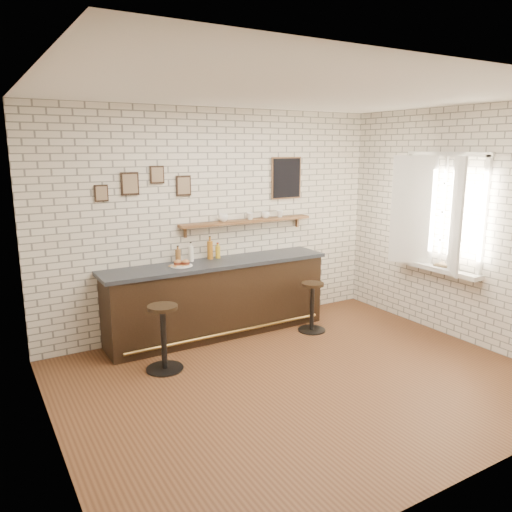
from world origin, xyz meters
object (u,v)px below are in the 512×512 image
Objects in this scene: bitters_bottle_amber at (210,250)px; condiment_bottle_yellow at (218,252)px; shelf_cup_b at (250,216)px; book_lower at (441,267)px; bitters_bottle_brown at (178,256)px; bar_stool_right at (312,305)px; ciabatta_sandwich at (182,263)px; shelf_cup_c at (265,215)px; shelf_cup_a at (223,218)px; shelf_cup_d at (280,214)px; bar_counter at (218,298)px; bitters_bottle_white at (191,254)px; bar_stool_left at (164,336)px; book_upper at (442,265)px; sandwich_plate at (181,266)px.

bitters_bottle_amber is 0.12m from condiment_bottle_yellow.
book_lower is at bearing -107.02° from shelf_cup_b.
bitters_bottle_brown is 0.34× the size of bar_stool_right.
ciabatta_sandwich is 0.64m from condiment_bottle_yellow.
shelf_cup_c is 2.47m from book_lower.
shelf_cup_a is 1.28× the size of shelf_cup_d.
ciabatta_sandwich reaches higher than bar_counter.
bitters_bottle_brown is 0.58m from condiment_bottle_yellow.
ciabatta_sandwich reaches higher than book_lower.
shelf_cup_a is (0.70, 0.20, 0.50)m from ciabatta_sandwich.
shelf_cup_b is at bearing 10.32° from ciabatta_sandwich.
book_lower is (2.55, -1.51, 0.43)m from bar_counter.
bar_counter is 0.63m from condiment_bottle_yellow.
shelf_cup_b reaches higher than shelf_cup_c.
bitters_bottle_white reaches higher than ciabatta_sandwich.
shelf_cup_a is at bearing 36.09° from bar_stool_left.
bitters_bottle_white is 1.25× the size of book_upper.
book_lower is at bearing -34.77° from condiment_bottle_yellow.
book_upper is at bearing -35.01° from bar_stool_right.
shelf_cup_c is (1.34, 0.01, 0.44)m from bitters_bottle_brown.
shelf_cup_d is (1.11, 0.20, 1.04)m from bar_counter.
bitters_bottle_amber is at bearing 146.06° from shelf_cup_d.
bar_stool_left is at bearing -126.75° from sandwich_plate.
bitters_bottle_brown is at bearing 98.14° from shelf_cup_c.
bitters_bottle_brown is at bearing 57.93° from bar_stool_left.
bitters_bottle_brown is 0.30× the size of bar_stool_left.
shelf_cup_b reaches higher than bar_counter.
book_upper is (2.35, -1.72, -0.59)m from shelf_cup_a.
shelf_cup_d reaches higher than book_lower.
bar_stool_left is 3.22× the size of book_lower.
shelf_cup_d reaches higher than ciabatta_sandwich.
bar_stool_right is at bearing -40.54° from shelf_cup_a.
condiment_bottle_yellow is 0.89m from shelf_cup_c.
ciabatta_sandwich is at bearing -0.00° from sandwich_plate.
sandwich_plate is 1.18× the size of book_lower.
bar_counter reaches higher than book_lower.
bar_stool_right is (1.64, -0.74, -0.74)m from bitters_bottle_brown.
bar_stool_right is at bearing -120.38° from shelf_cup_d.
condiment_bottle_yellow is 2.07× the size of shelf_cup_d.
bitters_bottle_brown is 1.11× the size of book_upper.
bitters_bottle_amber reaches higher than book_lower.
bar_stool_right is (1.16, -0.55, -0.14)m from bar_counter.
bar_stool_right is 1.43m from shelf_cup_c.
shelf_cup_c is 0.57× the size of book_upper.
shelf_cup_a is at bearing 97.70° from shelf_cup_c.
sandwich_plate is at bearing -138.85° from bitters_bottle_white.
shelf_cup_d is 0.50× the size of book_upper.
bitters_bottle_brown is 0.73× the size of bitters_bottle_amber.
ciabatta_sandwich is at bearing 52.77° from bar_stool_left.
shelf_cup_b is 2.65m from book_upper.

